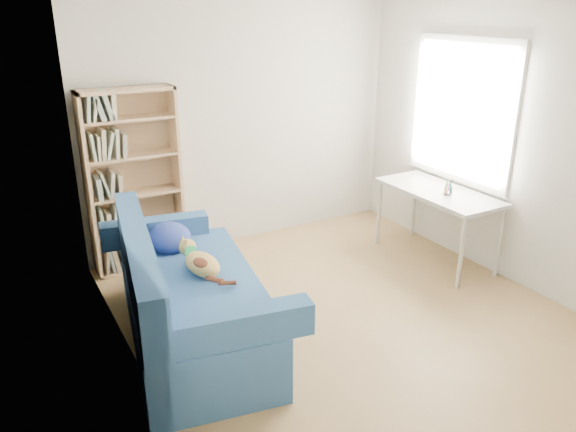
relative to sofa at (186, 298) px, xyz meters
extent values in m
plane|color=olive|center=(1.31, -0.34, -0.37)|extent=(4.00, 4.00, 0.00)
cube|color=silver|center=(1.31, 1.66, 0.93)|extent=(3.50, 0.04, 2.60)
cube|color=silver|center=(-0.44, -0.34, 0.93)|extent=(0.04, 4.00, 2.60)
cube|color=silver|center=(3.06, -0.34, 0.93)|extent=(0.04, 4.00, 2.60)
cube|color=white|center=(3.05, 0.26, 1.13)|extent=(0.01, 1.20, 1.30)
cube|color=navy|center=(0.04, -0.02, -0.12)|extent=(1.26, 2.11, 0.50)
cube|color=navy|center=(-0.34, -0.02, 0.37)|extent=(0.51, 1.98, 0.48)
cube|color=navy|center=(0.04, 0.88, 0.24)|extent=(0.95, 0.33, 0.22)
cube|color=navy|center=(0.04, -0.92, 0.24)|extent=(0.95, 0.33, 0.22)
cube|color=navy|center=(0.06, -0.02, 0.15)|extent=(1.21, 1.95, 0.06)
ellipsoid|color=navy|center=(0.09, 0.60, 0.27)|extent=(0.36, 0.39, 0.27)
ellipsoid|color=#BC7815|center=(0.15, 0.00, 0.26)|extent=(0.26, 0.42, 0.16)
ellipsoid|color=silver|center=(0.20, 0.11, 0.24)|extent=(0.15, 0.18, 0.10)
ellipsoid|color=#391A0F|center=(0.12, -0.05, 0.30)|extent=(0.15, 0.21, 0.08)
sphere|color=#BC7815|center=(0.16, 0.28, 0.30)|extent=(0.14, 0.14, 0.14)
cone|color=#BC7815|center=(0.15, 0.31, 0.36)|extent=(0.06, 0.07, 0.07)
cone|color=#BC7815|center=(0.15, 0.24, 0.36)|extent=(0.06, 0.06, 0.07)
cylinder|color=#23B169|center=(0.16, 0.21, 0.28)|extent=(0.11, 0.05, 0.11)
cylinder|color=#391A0F|center=(0.13, -0.23, 0.23)|extent=(0.11, 0.16, 0.05)
cube|color=tan|center=(-0.38, 1.50, 0.52)|extent=(0.03, 0.28, 1.78)
cube|color=tan|center=(0.48, 1.50, 0.52)|extent=(0.03, 0.28, 1.78)
cube|color=tan|center=(0.05, 1.50, 1.40)|extent=(0.89, 0.28, 0.03)
cube|color=tan|center=(0.05, 1.50, -0.35)|extent=(0.89, 0.28, 0.03)
cube|color=tan|center=(0.05, 1.63, 0.52)|extent=(0.89, 0.02, 1.78)
cube|color=silver|center=(2.74, 0.18, 0.36)|extent=(0.60, 1.31, 0.04)
cylinder|color=silver|center=(2.99, 0.78, -0.01)|extent=(0.04, 0.04, 0.71)
cylinder|color=silver|center=(2.99, -0.43, -0.01)|extent=(0.04, 0.04, 0.71)
cylinder|color=silver|center=(2.49, 0.78, -0.01)|extent=(0.04, 0.04, 0.71)
cylinder|color=silver|center=(2.49, -0.43, -0.01)|extent=(0.04, 0.04, 0.71)
cylinder|color=white|center=(2.72, 0.03, 0.43)|extent=(0.08, 0.08, 0.10)
camera|label=1|loc=(-1.19, -3.72, 2.15)|focal=35.00mm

